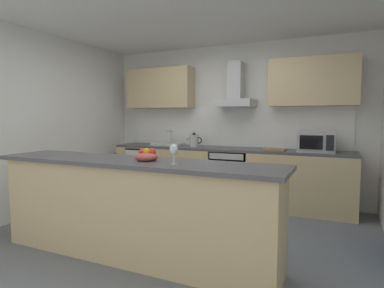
# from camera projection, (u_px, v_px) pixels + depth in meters

# --- Properties ---
(ground) EXTENTS (5.42, 4.95, 0.02)m
(ground) POSITION_uv_depth(u_px,v_px,m) (178.00, 237.00, 3.78)
(ground) COLOR slate
(ceiling) EXTENTS (5.42, 4.95, 0.02)m
(ceiling) POSITION_uv_depth(u_px,v_px,m) (177.00, 7.00, 3.56)
(ceiling) COLOR white
(wall_back) EXTENTS (5.42, 0.12, 2.60)m
(wall_back) POSITION_uv_depth(u_px,v_px,m) (232.00, 123.00, 5.51)
(wall_back) COLOR white
(wall_back) RESTS_ON ground
(wall_left) EXTENTS (0.12, 4.95, 2.60)m
(wall_left) POSITION_uv_depth(u_px,v_px,m) (38.00, 124.00, 4.62)
(wall_left) COLOR white
(wall_left) RESTS_ON ground
(backsplash_tile) EXTENTS (3.76, 0.02, 0.66)m
(backsplash_tile) POSITION_uv_depth(u_px,v_px,m) (231.00, 127.00, 5.45)
(backsplash_tile) COLOR white
(counter_back) EXTENTS (3.89, 0.60, 0.90)m
(counter_back) POSITION_uv_depth(u_px,v_px,m) (225.00, 175.00, 5.24)
(counter_back) COLOR #D1B784
(counter_back) RESTS_ON ground
(counter_island) EXTENTS (3.01, 0.64, 0.98)m
(counter_island) POSITION_uv_depth(u_px,v_px,m) (132.00, 209.00, 3.17)
(counter_island) COLOR #D1B784
(counter_island) RESTS_ON ground
(upper_cabinets) EXTENTS (3.84, 0.32, 0.70)m
(upper_cabinets) POSITION_uv_depth(u_px,v_px,m) (229.00, 86.00, 5.25)
(upper_cabinets) COLOR #D1B784
(oven) EXTENTS (0.60, 0.62, 0.80)m
(oven) POSITION_uv_depth(u_px,v_px,m) (232.00, 175.00, 5.16)
(oven) COLOR slate
(oven) RESTS_ON ground
(refrigerator) EXTENTS (0.58, 0.60, 0.85)m
(refrigerator) POSITION_uv_depth(u_px,v_px,m) (148.00, 171.00, 5.82)
(refrigerator) COLOR white
(refrigerator) RESTS_ON ground
(microwave) EXTENTS (0.50, 0.38, 0.30)m
(microwave) POSITION_uv_depth(u_px,v_px,m) (317.00, 142.00, 4.56)
(microwave) COLOR #B7BABC
(microwave) RESTS_ON counter_back
(sink) EXTENTS (0.50, 0.40, 0.26)m
(sink) POSITION_uv_depth(u_px,v_px,m) (168.00, 144.00, 5.62)
(sink) COLOR silver
(sink) RESTS_ON counter_back
(kettle) EXTENTS (0.29, 0.15, 0.24)m
(kettle) POSITION_uv_depth(u_px,v_px,m) (194.00, 141.00, 5.36)
(kettle) COLOR #B7BABC
(kettle) RESTS_ON counter_back
(range_hood) EXTENTS (0.62, 0.45, 0.72)m
(range_hood) POSITION_uv_depth(u_px,v_px,m) (235.00, 93.00, 5.17)
(range_hood) COLOR #B7BABC
(wine_glass) EXTENTS (0.08, 0.08, 0.18)m
(wine_glass) POSITION_uv_depth(u_px,v_px,m) (174.00, 150.00, 2.84)
(wine_glass) COLOR silver
(wine_glass) RESTS_ON counter_island
(fruit_bowl) EXTENTS (0.22, 0.22, 0.13)m
(fruit_bowl) POSITION_uv_depth(u_px,v_px,m) (147.00, 156.00, 3.08)
(fruit_bowl) COLOR #B24C47
(fruit_bowl) RESTS_ON counter_island
(chopping_board) EXTENTS (0.35, 0.24, 0.02)m
(chopping_board) POSITION_uv_depth(u_px,v_px,m) (274.00, 149.00, 4.82)
(chopping_board) COLOR #9E7247
(chopping_board) RESTS_ON counter_back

